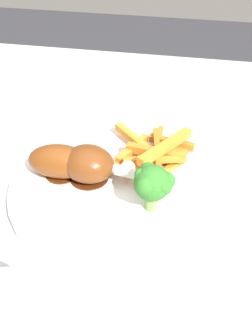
% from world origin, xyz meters
% --- Properties ---
extents(dining_table, '(1.15, 0.87, 0.73)m').
position_xyz_m(dining_table, '(0.00, 0.00, 0.64)').
color(dining_table, '#B7B7BC').
rests_on(dining_table, ground_plane).
extents(dinner_plate, '(0.29, 0.29, 0.01)m').
position_xyz_m(dinner_plate, '(0.03, -0.00, 0.74)').
color(dinner_plate, white).
rests_on(dinner_plate, dining_table).
extents(broccoli_floret_front, '(0.05, 0.04, 0.06)m').
position_xyz_m(broccoli_floret_front, '(-0.01, 0.04, 0.79)').
color(broccoli_floret_front, '#80BC55').
rests_on(broccoli_floret_front, dinner_plate).
extents(carrot_fries_pile, '(0.12, 0.13, 0.04)m').
position_xyz_m(carrot_fries_pile, '(0.00, -0.05, 0.76)').
color(carrot_fries_pile, orange).
rests_on(carrot_fries_pile, dinner_plate).
extents(chicken_drumstick_near, '(0.14, 0.05, 0.04)m').
position_xyz_m(chicken_drumstick_near, '(0.11, -0.00, 0.77)').
color(chicken_drumstick_near, '#52220C').
rests_on(chicken_drumstick_near, dinner_plate).
extents(chicken_drumstick_far, '(0.12, 0.06, 0.05)m').
position_xyz_m(chicken_drumstick_far, '(0.07, -0.00, 0.77)').
color(chicken_drumstick_far, '#4C200C').
rests_on(chicken_drumstick_far, dinner_plate).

